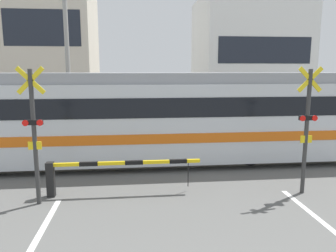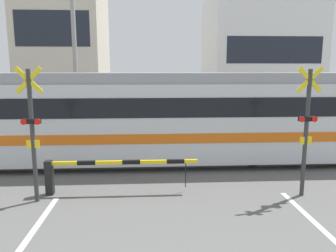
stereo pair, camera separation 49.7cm
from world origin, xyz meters
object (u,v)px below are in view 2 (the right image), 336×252
at_px(crossing_signal_right, 306,126).
at_px(crossing_barrier_near, 93,169).
at_px(crossing_signal_left, 32,129).
at_px(commuter_train, 65,116).
at_px(pedestrian, 172,114).
at_px(crossing_barrier_far, 210,129).

bearing_deg(crossing_signal_right, crossing_barrier_near, 175.29).
bearing_deg(crossing_signal_left, commuter_train, 90.76).
height_order(commuter_train, pedestrian, commuter_train).
distance_m(commuter_train, crossing_barrier_far, 6.47).
height_order(commuter_train, crossing_signal_right, crossing_signal_right).
xyz_separation_m(commuter_train, crossing_signal_right, (7.11, -3.43, 0.17)).
xyz_separation_m(crossing_barrier_near, crossing_barrier_far, (4.30, 5.78, 0.00)).
height_order(commuter_train, crossing_barrier_far, commuter_train).
xyz_separation_m(crossing_barrier_near, pedestrian, (2.83, 8.99, 0.25)).
bearing_deg(pedestrian, crossing_signal_left, -114.02).
relative_size(commuter_train, pedestrian, 12.92).
relative_size(crossing_barrier_near, crossing_signal_left, 1.20).
xyz_separation_m(crossing_barrier_far, pedestrian, (-1.47, 3.21, 0.25)).
distance_m(crossing_barrier_far, crossing_signal_left, 8.53).
height_order(crossing_barrier_far, crossing_signal_right, crossing_signal_right).
height_order(crossing_signal_left, pedestrian, crossing_signal_left).
xyz_separation_m(crossing_signal_left, pedestrian, (4.21, 9.46, -0.97)).
distance_m(commuter_train, crossing_barrier_near, 3.45).
relative_size(crossing_signal_right, pedestrian, 2.10).
bearing_deg(crossing_signal_right, pedestrian, 106.78).
bearing_deg(crossing_barrier_near, crossing_signal_left, -161.32).
distance_m(commuter_train, crossing_signal_right, 7.90).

